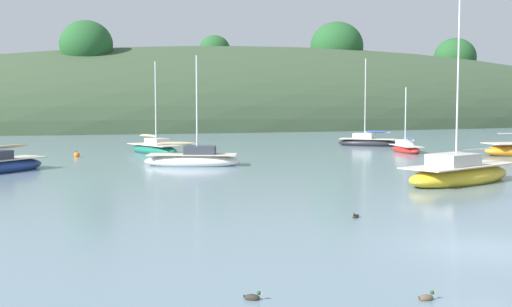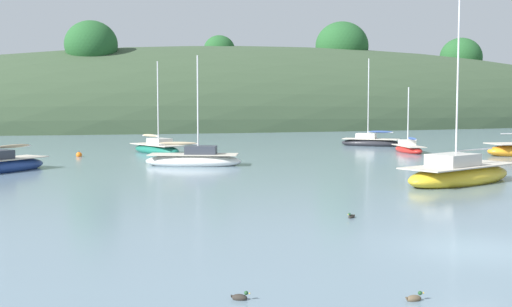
# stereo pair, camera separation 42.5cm
# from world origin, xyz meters

# --- Properties ---
(ground_plane) EXTENTS (400.00, 400.00, 0.00)m
(ground_plane) POSITION_xyz_m (0.00, 0.00, 0.00)
(ground_plane) COLOR slate
(far_shoreline_hill) EXTENTS (150.00, 36.00, 28.83)m
(far_shoreline_hill) POSITION_xyz_m (25.05, 82.74, 0.11)
(far_shoreline_hill) COLOR #384C33
(far_shoreline_hill) RESTS_ON ground
(sailboat_red_portside) EXTENTS (8.11, 5.18, 10.08)m
(sailboat_red_portside) POSITION_xyz_m (8.57, 13.08, 0.45)
(sailboat_red_portside) COLOR gold
(sailboat_red_portside) RESTS_ON ground
(sailboat_orange_cutter) EXTENTS (5.40, 4.80, 8.12)m
(sailboat_orange_cutter) POSITION_xyz_m (17.30, 39.12, 0.36)
(sailboat_orange_cutter) COLOR #232328
(sailboat_orange_cutter) RESTS_ON ground
(sailboat_blue_center) EXTENTS (6.51, 4.13, 7.24)m
(sailboat_blue_center) POSITION_xyz_m (-2.14, 26.23, 0.38)
(sailboat_blue_center) COLOR white
(sailboat_blue_center) RESTS_ON ground
(sailboat_navy_dinghy) EXTENTS (2.31, 4.71, 5.37)m
(sailboat_navy_dinghy) POSITION_xyz_m (16.65, 31.42, 0.30)
(sailboat_navy_dinghy) COLOR red
(sailboat_navy_dinghy) RESTS_ON ground
(sailboat_grey_yawl) EXTENTS (3.93, 6.06, 7.41)m
(sailboat_grey_yawl) POSITION_xyz_m (-2.68, 36.93, 0.36)
(sailboat_grey_yawl) COLOR #196B56
(sailboat_grey_yawl) RESTS_ON ground
(mooring_buoy_channel) EXTENTS (0.44, 0.44, 0.54)m
(mooring_buoy_channel) POSITION_xyz_m (-8.73, 35.48, 0.12)
(mooring_buoy_channel) COLOR orange
(mooring_buoy_channel) RESTS_ON ground
(duck_lone_right) EXTENTS (0.40, 0.33, 0.24)m
(duck_lone_right) POSITION_xyz_m (-1.08, 5.75, 0.05)
(duck_lone_right) COLOR #2D2823
(duck_lone_right) RESTS_ON ground
(duck_straggler) EXTENTS (0.42, 0.19, 0.24)m
(duck_straggler) POSITION_xyz_m (-4.28, -3.70, 0.05)
(duck_straggler) COLOR brown
(duck_straggler) RESTS_ON ground
(duck_trailing) EXTENTS (0.40, 0.33, 0.24)m
(duck_trailing) POSITION_xyz_m (-7.76, -2.48, 0.05)
(duck_trailing) COLOR #2D2823
(duck_trailing) RESTS_ON ground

